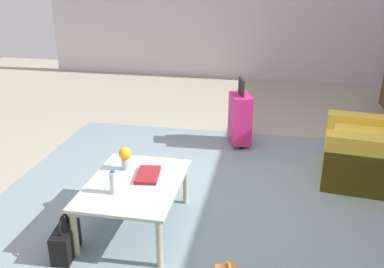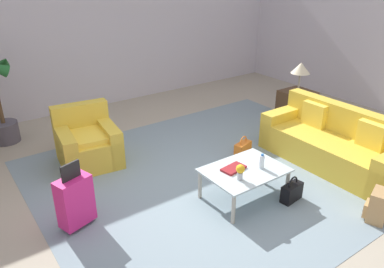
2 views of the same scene
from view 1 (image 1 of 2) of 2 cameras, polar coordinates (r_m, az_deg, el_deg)
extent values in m
plane|color=#A89E89|center=(4.03, 1.30, -9.90)|extent=(12.00, 12.00, 0.00)
cube|color=gray|center=(3.51, 2.91, -15.17)|extent=(5.20, 4.40, 0.01)
cube|color=gold|center=(4.80, 22.48, -3.30)|extent=(0.96, 1.00, 0.44)
cube|color=gold|center=(4.47, 22.84, -4.08)|extent=(0.31, 0.92, 0.60)
cube|color=gold|center=(5.08, 22.41, -0.98)|extent=(0.31, 0.92, 0.60)
cube|color=yellow|center=(4.70, 22.32, -0.36)|extent=(0.69, 0.71, 0.08)
cube|color=silver|center=(3.60, -7.67, -6.55)|extent=(1.04, 0.77, 0.02)
cylinder|color=#ADA899|center=(4.02, -0.87, -6.66)|extent=(0.05, 0.05, 0.41)
cylinder|color=#ADA899|center=(3.24, -4.38, -14.36)|extent=(0.05, 0.05, 0.41)
cylinder|color=#ADA899|center=(4.19, -9.85, -5.74)|extent=(0.05, 0.05, 0.41)
cylinder|color=#ADA899|center=(3.46, -15.36, -12.66)|extent=(0.05, 0.05, 0.41)
cylinder|color=silver|center=(3.42, -10.41, -6.39)|extent=(0.06, 0.06, 0.18)
cylinder|color=#2D6BBC|center=(3.37, -10.52, -4.86)|extent=(0.04, 0.04, 0.02)
cube|color=maroon|center=(3.66, -5.91, -5.45)|extent=(0.34, 0.22, 0.03)
cylinder|color=#B2B7BC|center=(3.80, -8.83, -3.97)|extent=(0.07, 0.07, 0.10)
sphere|color=gold|center=(3.76, -8.92, -2.59)|extent=(0.11, 0.11, 0.11)
cube|color=#D12375|center=(5.31, 6.41, 2.10)|extent=(0.45, 0.33, 0.60)
cube|color=black|center=(5.19, 6.60, 6.27)|extent=(0.24, 0.09, 0.20)
cylinder|color=black|center=(5.55, 5.97, -0.59)|extent=(0.03, 0.05, 0.05)
cylinder|color=black|center=(5.30, 6.59, -1.72)|extent=(0.03, 0.05, 0.05)
cube|color=black|center=(3.53, -16.50, -13.64)|extent=(0.33, 0.18, 0.24)
torus|color=black|center=(3.46, -16.74, -11.73)|extent=(0.20, 0.04, 0.20)
camera|label=2|loc=(7.30, -25.92, 25.52)|focal=35.00mm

